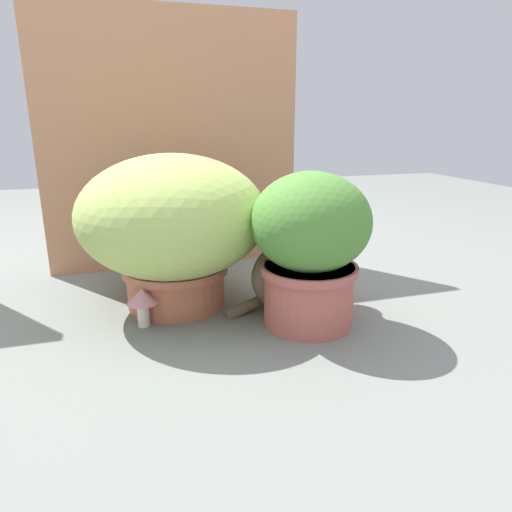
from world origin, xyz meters
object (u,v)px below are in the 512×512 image
(grass_planter, at_px, (173,223))
(leafy_planter, at_px, (310,244))
(mushroom_ornament_pink, at_px, (142,299))
(cat, at_px, (293,270))

(grass_planter, xyz_separation_m, leafy_planter, (0.35, -0.25, -0.03))
(grass_planter, xyz_separation_m, mushroom_ornament_pink, (-0.11, -0.13, -0.19))
(grass_planter, height_order, cat, grass_planter)
(grass_planter, relative_size, cat, 1.47)
(leafy_planter, bearing_deg, grass_planter, 143.93)
(cat, bearing_deg, mushroom_ornament_pink, -178.54)
(grass_planter, bearing_deg, mushroom_ornament_pink, -130.37)
(leafy_planter, bearing_deg, cat, 88.27)
(cat, height_order, mushroom_ornament_pink, cat)
(mushroom_ornament_pink, bearing_deg, cat, 1.46)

